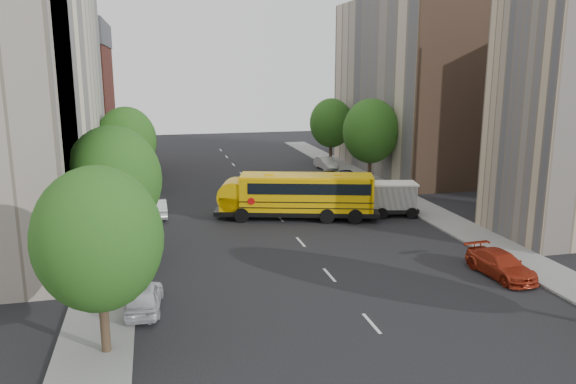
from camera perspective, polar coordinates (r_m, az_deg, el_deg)
name	(u,v)px	position (r m, az deg, el deg)	size (l,w,h in m)	color
ground	(293,233)	(37.75, 0.51, -4.21)	(120.00, 120.00, 0.00)	black
sidewalk_left	(119,224)	(41.57, -16.83, -3.10)	(3.00, 80.00, 0.12)	slate
sidewalk_right	(417,205)	(46.20, 12.93, -1.33)	(3.00, 80.00, 0.12)	slate
lane_markings	(264,200)	(47.18, -2.45, -0.80)	(0.15, 64.00, 0.01)	silver
building_left_cream	(7,81)	(42.07, -26.63, 10.04)	(10.00, 26.00, 20.00)	beige
building_left_redbrick	(61,110)	(63.86, -22.04, 7.70)	(10.00, 15.00, 13.00)	maroon
building_right_far	(413,86)	(61.27, 12.58, 10.48)	(10.00, 22.00, 18.00)	#C5B299
building_right_sidewall	(470,90)	(51.62, 18.00, 9.85)	(10.10, 0.30, 18.00)	brown
street_tree_0	(98,239)	(22.06, -18.72, -4.56)	(4.80, 4.80, 7.41)	#38281C
street_tree_1	(114,180)	(31.68, -17.28, 1.19)	(5.12, 5.12, 7.90)	#38281C
street_tree_2	(127,141)	(49.47, -16.08, 5.02)	(4.99, 4.99, 7.71)	#38281C
street_tree_4	(371,131)	(53.23, 8.40, 6.14)	(5.25, 5.25, 8.10)	#38281C
street_tree_5	(331,123)	(64.49, 4.40, 7.00)	(4.86, 4.86, 7.51)	#38281C
school_bus	(295,194)	(40.95, 0.75, -0.16)	(12.18, 5.91, 3.36)	black
safari_truck	(378,198)	(42.41, 9.15, -0.63)	(6.19, 3.27, 2.52)	black
parked_car_0	(144,297)	(26.80, -14.43, -10.28)	(1.57, 3.89, 1.33)	silver
parked_car_1	(157,208)	(42.89, -13.17, -1.59)	(1.39, 3.98, 1.31)	silver
parked_car_2	(147,166)	(60.94, -14.15, 2.53)	(2.30, 4.99, 1.39)	black
parked_car_3	(501,264)	(32.08, 20.80, -6.89)	(1.84, 4.53, 1.31)	#9B2813
parked_car_4	(348,177)	(54.01, 6.10, 1.54)	(1.53, 3.80, 1.30)	#2D2E4F
parked_car_5	(326,163)	(61.41, 3.88, 2.93)	(1.42, 4.08, 1.34)	#A9A9A3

